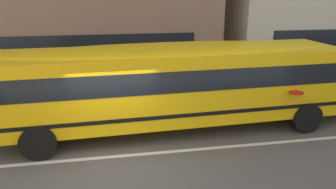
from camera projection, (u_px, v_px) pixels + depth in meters
ground_plane at (117, 156)px, 8.93m from camera, size 400.00×400.00×0.00m
sidewalk_far at (115, 87)px, 15.46m from camera, size 120.00×3.00×0.01m
lane_centreline at (117, 156)px, 8.93m from camera, size 110.00×0.16×0.01m
school_bus at (183, 79)px, 10.34m from camera, size 13.44×3.24×2.98m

